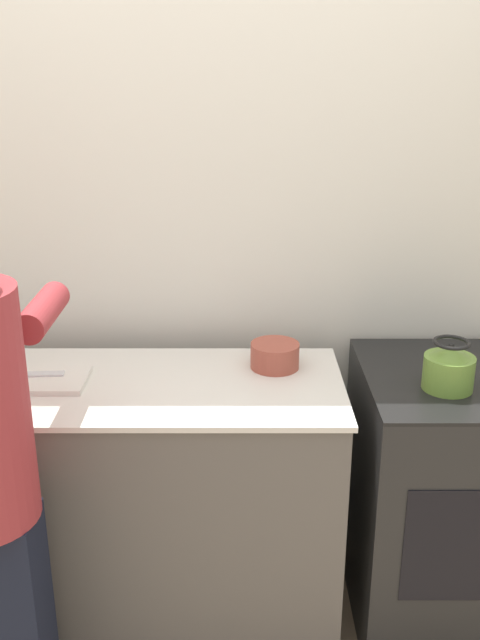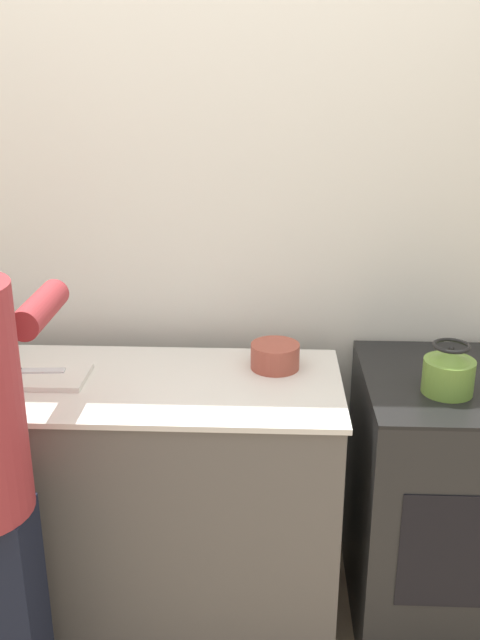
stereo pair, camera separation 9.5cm
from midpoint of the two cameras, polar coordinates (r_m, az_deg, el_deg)
wall_back at (r=2.62m, az=-3.70°, el=6.53°), size 8.00×0.05×2.60m
counter at (r=2.60m, az=-11.52°, el=-14.27°), size 1.57×0.60×0.92m
oven at (r=2.67m, az=14.50°, el=-13.45°), size 0.59×0.66×0.93m
cutting_board at (r=2.43m, az=-17.63°, el=-4.66°), size 0.36×0.20×0.02m
knife at (r=2.45m, az=-18.07°, el=-4.21°), size 0.24×0.05×0.01m
kettle at (r=2.32m, az=15.02°, el=-3.76°), size 0.16×0.16×0.16m
bowl_prep at (r=2.42m, az=1.46°, el=-2.86°), size 0.17×0.17×0.09m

